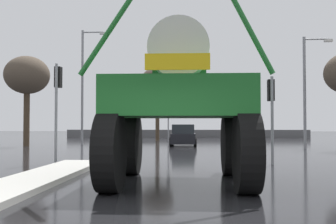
{
  "coord_description": "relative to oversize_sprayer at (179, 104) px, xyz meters",
  "views": [
    {
      "loc": [
        0.58,
        -6.33,
        1.55
      ],
      "look_at": [
        -0.16,
        6.01,
        1.93
      ],
      "focal_mm": 42.07,
      "sensor_mm": 36.0,
      "label": 1
    }
  ],
  "objects": [
    {
      "name": "sedan_ahead",
      "position": [
        -0.28,
        18.07,
        -1.36
      ],
      "size": [
        1.89,
        4.1,
        1.52
      ],
      "rotation": [
        0.0,
        0.0,
        1.57
      ],
      "color": "black",
      "rests_on": "ground"
    },
    {
      "name": "traffic_signal_near_left",
      "position": [
        -5.06,
        5.05,
        0.82
      ],
      "size": [
        0.24,
        0.54,
        3.96
      ],
      "color": "gray",
      "rests_on": "ground"
    },
    {
      "name": "traffic_signal_far_left",
      "position": [
        -1.71,
        23.98,
        0.89
      ],
      "size": [
        0.24,
        0.55,
        4.07
      ],
      "color": "gray",
      "rests_on": "ground"
    },
    {
      "name": "bare_tree_far_center",
      "position": [
        -2.81,
        25.49,
        3.33
      ],
      "size": [
        3.06,
        3.06,
        6.79
      ],
      "color": "#473828",
      "rests_on": "ground"
    },
    {
      "name": "ground_plane",
      "position": [
        -0.25,
        13.89,
        -2.08
      ],
      "size": [
        120.0,
        120.0,
        0.0
      ],
      "primitive_type": "plane",
      "color": "black"
    },
    {
      "name": "bare_tree_left",
      "position": [
        -11.21,
        16.39,
        2.84
      ],
      "size": [
        3.12,
        3.12,
        6.32
      ],
      "color": "#473828",
      "rests_on": "ground"
    },
    {
      "name": "oversize_sprayer",
      "position": [
        0.0,
        0.0,
        0.0
      ],
      "size": [
        4.4,
        5.12,
        4.58
      ],
      "rotation": [
        0.0,
        0.0,
        1.58
      ],
      "color": "black",
      "rests_on": "ground"
    },
    {
      "name": "median_island",
      "position": [
        -3.85,
        -1.12,
        -2.0
      ],
      "size": [
        1.54,
        11.6,
        0.15
      ],
      "primitive_type": "cube",
      "color": "#B2AFA8",
      "rests_on": "ground"
    },
    {
      "name": "traffic_signal_near_right",
      "position": [
        3.42,
        5.06,
        0.39
      ],
      "size": [
        0.24,
        0.54,
        3.39
      ],
      "color": "gray",
      "rests_on": "ground"
    },
    {
      "name": "streetlight_far_left",
      "position": [
        -7.85,
        18.98,
        2.74
      ],
      "size": [
        1.92,
        0.24,
        8.72
      ],
      "color": "gray",
      "rests_on": "ground"
    },
    {
      "name": "streetlight_far_right",
      "position": [
        7.59,
        14.71,
        1.88
      ],
      "size": [
        1.84,
        0.24,
        7.06
      ],
      "color": "gray",
      "rests_on": "ground"
    },
    {
      "name": "roadside_barrier",
      "position": [
        -0.25,
        34.08,
        -1.63
      ],
      "size": [
        27.45,
        0.24,
        0.9
      ],
      "primitive_type": "cube",
      "color": "#59595B",
      "rests_on": "ground"
    }
  ]
}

